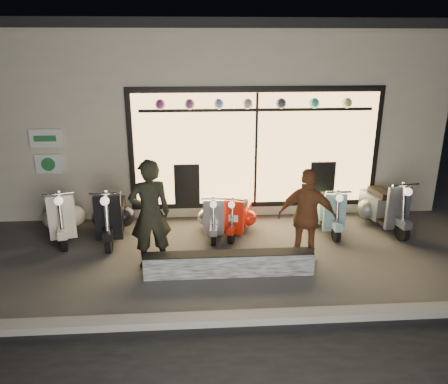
# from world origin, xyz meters

# --- Properties ---
(ground) EXTENTS (40.00, 40.00, 0.00)m
(ground) POSITION_xyz_m (0.00, 0.00, 0.00)
(ground) COLOR #383533
(ground) RESTS_ON ground
(kerb) EXTENTS (40.00, 0.25, 0.12)m
(kerb) POSITION_xyz_m (0.00, -2.00, 0.06)
(kerb) COLOR slate
(kerb) RESTS_ON ground
(shop_building) EXTENTS (10.20, 6.23, 4.20)m
(shop_building) POSITION_xyz_m (0.00, 4.98, 2.10)
(shop_building) COLOR beige
(shop_building) RESTS_ON ground
(graffiti_barrier) EXTENTS (2.83, 0.28, 0.40)m
(graffiti_barrier) POSITION_xyz_m (0.02, -0.65, 0.20)
(graffiti_barrier) COLOR black
(graffiti_barrier) RESTS_ON ground
(scooter_silver) EXTENTS (0.45, 1.27, 0.91)m
(scooter_silver) POSITION_xyz_m (-0.14, 1.16, 0.36)
(scooter_silver) COLOR black
(scooter_silver) RESTS_ON ground
(scooter_red) EXTENTS (0.66, 1.21, 0.87)m
(scooter_red) POSITION_xyz_m (0.37, 1.15, 0.35)
(scooter_red) COLOR black
(scooter_red) RESTS_ON ground
(scooter_black) EXTENTS (0.55, 1.56, 1.11)m
(scooter_black) POSITION_xyz_m (-2.20, 1.12, 0.45)
(scooter_black) COLOR black
(scooter_black) RESTS_ON ground
(scooter_cream) EXTENTS (0.72, 1.52, 1.08)m
(scooter_cream) POSITION_xyz_m (-3.19, 1.21, 0.44)
(scooter_cream) COLOR black
(scooter_cream) RESTS_ON ground
(scooter_blue) EXTENTS (0.44, 1.36, 0.98)m
(scooter_blue) POSITION_xyz_m (2.23, 1.22, 0.39)
(scooter_blue) COLOR black
(scooter_blue) RESTS_ON ground
(scooter_grey) EXTENTS (0.64, 1.56, 1.11)m
(scooter_grey) POSITION_xyz_m (3.42, 1.25, 0.44)
(scooter_grey) COLOR black
(scooter_grey) RESTS_ON ground
(man) EXTENTS (0.79, 0.61, 1.93)m
(man) POSITION_xyz_m (-1.30, -0.23, 0.96)
(man) COLOR black
(man) RESTS_ON ground
(woman) EXTENTS (1.09, 0.68, 1.72)m
(woman) POSITION_xyz_m (1.40, -0.29, 0.86)
(woman) COLOR brown
(woman) RESTS_ON ground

